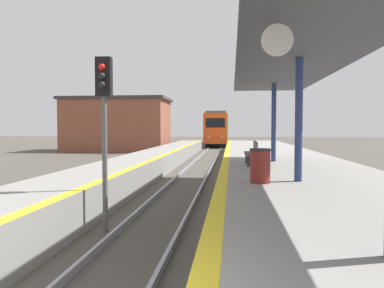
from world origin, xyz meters
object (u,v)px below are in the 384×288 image
(signal_near, at_px, (104,110))
(bench, at_px, (252,152))
(trash_bin, at_px, (260,166))
(train, at_px, (218,129))

(signal_near, relative_size, bench, 2.21)
(bench, bearing_deg, trash_bin, -90.70)
(train, height_order, signal_near, train)
(train, relative_size, bench, 11.16)
(trash_bin, xyz_separation_m, bench, (0.06, 4.85, 0.04))
(trash_bin, bearing_deg, bench, 89.30)
(train, xyz_separation_m, trash_bin, (2.66, -44.16, -0.80))
(signal_near, height_order, bench, signal_near)
(train, xyz_separation_m, bench, (2.72, -39.30, -0.77))
(signal_near, relative_size, trash_bin, 4.54)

